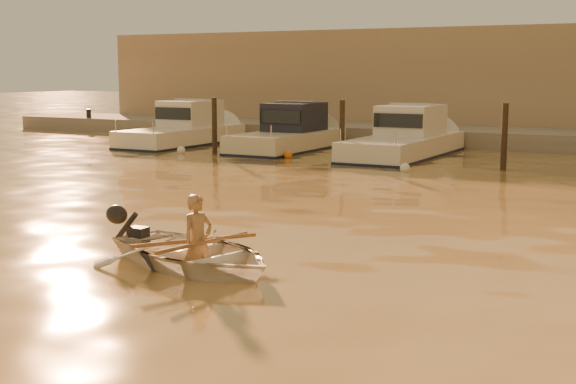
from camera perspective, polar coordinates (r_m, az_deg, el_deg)
The scene contains 16 objects.
ground_plane at distance 11.91m, azimuth 0.41°, elevation -5.67°, with size 160.00×160.00×0.00m, color olive.
dinghy at distance 12.20m, azimuth -6.71°, elevation -4.38°, with size 2.26×3.16×0.66m, color silver.
person at distance 12.08m, azimuth -6.43°, elevation -3.52°, with size 0.52×0.34×1.42m, color #9B774D.
outboard_motor at distance 13.37m, azimuth -10.67°, elevation -3.00°, with size 0.90×0.40×0.70m, color black, non-canonical shape.
oar_port at distance 11.96m, azimuth -5.99°, elevation -3.59°, with size 0.06×0.06×2.10m, color brown.
oar_starboard at distance 12.11m, azimuth -6.58°, elevation -3.44°, with size 0.06×0.06×2.10m, color brown.
moored_boat_0 at distance 32.40m, azimuth -7.56°, elevation 4.45°, with size 2.18×6.97×1.75m, color white, non-canonical shape.
moored_boat_1 at distance 29.86m, azimuth -0.06°, elevation 4.17°, with size 2.20×6.57×1.75m, color beige, non-canonical shape.
moored_boat_2 at distance 27.98m, azimuth 8.25°, elevation 3.78°, with size 2.28×7.64×1.75m, color silver, non-canonical shape.
piling_0 at distance 28.86m, azimuth -5.25°, elevation 4.53°, with size 0.18×0.18×2.20m, color #2D2319.
piling_1 at distance 26.44m, azimuth 3.85°, elevation 4.17°, with size 0.18×0.18×2.20m, color #2D2319.
piling_2 at distance 24.73m, azimuth 15.13°, elevation 3.59°, with size 0.18×0.18×2.20m, color #2D2319.
fender_a at distance 29.16m, azimuth -7.61°, elevation 2.95°, with size 0.30×0.30×0.30m, color white.
fender_b at distance 27.24m, azimuth 0.01°, elevation 2.63°, with size 0.30×0.30×0.30m, color orange.
fender_c at distance 23.86m, azimuth 8.32°, elevation 1.69°, with size 0.30×0.30×0.30m, color white.
quay at distance 32.28m, azimuth 18.57°, elevation 3.21°, with size 52.00×4.00×1.00m, color gray.
Camera 1 is at (5.39, -10.21, 2.94)m, focal length 50.00 mm.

